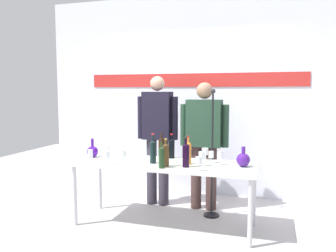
% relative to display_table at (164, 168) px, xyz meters
% --- Properties ---
extents(ground_plane, '(10.00, 10.00, 0.00)m').
position_rel_display_table_xyz_m(ground_plane, '(0.00, 0.00, -0.69)').
color(ground_plane, '#B9B2B5').
extents(back_wall, '(4.72, 0.11, 3.00)m').
position_rel_display_table_xyz_m(back_wall, '(0.00, 1.44, 0.82)').
color(back_wall, white).
rests_on(back_wall, ground).
extents(display_table, '(2.11, 0.70, 0.75)m').
position_rel_display_table_xyz_m(display_table, '(0.00, 0.00, 0.00)').
color(display_table, silver).
rests_on(display_table, ground).
extents(decanter_blue_left, '(0.14, 0.14, 0.23)m').
position_rel_display_table_xyz_m(decanter_blue_left, '(-0.95, 0.04, 0.13)').
color(decanter_blue_left, '#46128E').
rests_on(decanter_blue_left, display_table).
extents(decanter_blue_right, '(0.15, 0.15, 0.22)m').
position_rel_display_table_xyz_m(decanter_blue_right, '(0.89, 0.04, 0.14)').
color(decanter_blue_right, '#471A84').
rests_on(decanter_blue_right, display_table).
extents(presenter_left, '(0.57, 0.22, 1.76)m').
position_rel_display_table_xyz_m(presenter_left, '(-0.32, 0.71, 0.32)').
color(presenter_left, '#342E3B').
rests_on(presenter_left, ground).
extents(presenter_right, '(0.64, 0.22, 1.68)m').
position_rel_display_table_xyz_m(presenter_right, '(0.32, 0.71, 0.28)').
color(presenter_right, '#412C2A').
rests_on(presenter_right, ground).
extents(wine_bottle_0, '(0.07, 0.07, 0.30)m').
position_rel_display_table_xyz_m(wine_bottle_0, '(0.01, 0.28, 0.19)').
color(wine_bottle_0, black).
rests_on(wine_bottle_0, display_table).
extents(wine_bottle_1, '(0.07, 0.07, 0.32)m').
position_rel_display_table_xyz_m(wine_bottle_1, '(-0.10, 0.22, 0.20)').
color(wine_bottle_1, black).
rests_on(wine_bottle_1, display_table).
extents(wine_bottle_2, '(0.07, 0.07, 0.31)m').
position_rel_display_table_xyz_m(wine_bottle_2, '(0.08, -0.19, 0.19)').
color(wine_bottle_2, '#493116').
rests_on(wine_bottle_2, display_table).
extents(wine_bottle_3, '(0.07, 0.07, 0.32)m').
position_rel_display_table_xyz_m(wine_bottle_3, '(0.28, -0.01, 0.20)').
color(wine_bottle_3, orange).
rests_on(wine_bottle_3, display_table).
extents(wine_bottle_4, '(0.07, 0.07, 0.34)m').
position_rel_display_table_xyz_m(wine_bottle_4, '(-0.11, -0.07, 0.20)').
color(wine_bottle_4, black).
rests_on(wine_bottle_4, display_table).
extents(wine_bottle_5, '(0.06, 0.06, 0.31)m').
position_rel_display_table_xyz_m(wine_bottle_5, '(0.06, -0.29, 0.19)').
color(wine_bottle_5, '#1B3419').
rests_on(wine_bottle_5, display_table).
extents(wine_bottle_6, '(0.07, 0.07, 0.33)m').
position_rel_display_table_xyz_m(wine_bottle_6, '(0.30, -0.16, 0.20)').
color(wine_bottle_6, black).
rests_on(wine_bottle_6, display_table).
extents(wine_glass_left_0, '(0.07, 0.07, 0.16)m').
position_rel_display_table_xyz_m(wine_glass_left_0, '(-0.42, -0.19, 0.18)').
color(wine_glass_left_0, white).
rests_on(wine_glass_left_0, display_table).
extents(wine_glass_left_1, '(0.07, 0.07, 0.15)m').
position_rel_display_table_xyz_m(wine_glass_left_1, '(-0.59, -0.27, 0.17)').
color(wine_glass_left_1, white).
rests_on(wine_glass_left_1, display_table).
extents(wine_glass_left_2, '(0.06, 0.06, 0.16)m').
position_rel_display_table_xyz_m(wine_glass_left_2, '(-0.79, -0.29, 0.17)').
color(wine_glass_left_2, white).
rests_on(wine_glass_left_2, display_table).
extents(wine_glass_left_3, '(0.06, 0.06, 0.15)m').
position_rel_display_table_xyz_m(wine_glass_left_3, '(-0.72, 0.01, 0.16)').
color(wine_glass_left_3, white).
rests_on(wine_glass_left_3, display_table).
extents(wine_glass_right_0, '(0.06, 0.06, 0.14)m').
position_rel_display_table_xyz_m(wine_glass_right_0, '(0.52, 0.12, 0.16)').
color(wine_glass_right_0, white).
rests_on(wine_glass_right_0, display_table).
extents(wine_glass_right_1, '(0.07, 0.07, 0.16)m').
position_rel_display_table_xyz_m(wine_glass_right_1, '(0.45, -0.06, 0.17)').
color(wine_glass_right_1, white).
rests_on(wine_glass_right_1, display_table).
extents(wine_glass_right_2, '(0.07, 0.07, 0.15)m').
position_rel_display_table_xyz_m(wine_glass_right_2, '(0.47, -0.29, 0.17)').
color(wine_glass_right_2, white).
rests_on(wine_glass_right_2, display_table).
extents(wine_glass_right_3, '(0.07, 0.07, 0.15)m').
position_rel_display_table_xyz_m(wine_glass_right_3, '(0.43, 0.27, 0.16)').
color(wine_glass_right_3, white).
rests_on(wine_glass_right_3, display_table).
extents(wine_glass_right_4, '(0.06, 0.06, 0.15)m').
position_rel_display_table_xyz_m(wine_glass_right_4, '(0.63, 0.07, 0.16)').
color(wine_glass_right_4, white).
rests_on(wine_glass_right_4, display_table).
extents(microphone_stand, '(0.20, 0.20, 1.59)m').
position_rel_display_table_xyz_m(microphone_stand, '(0.48, 0.46, -0.15)').
color(microphone_stand, black).
rests_on(microphone_stand, ground).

